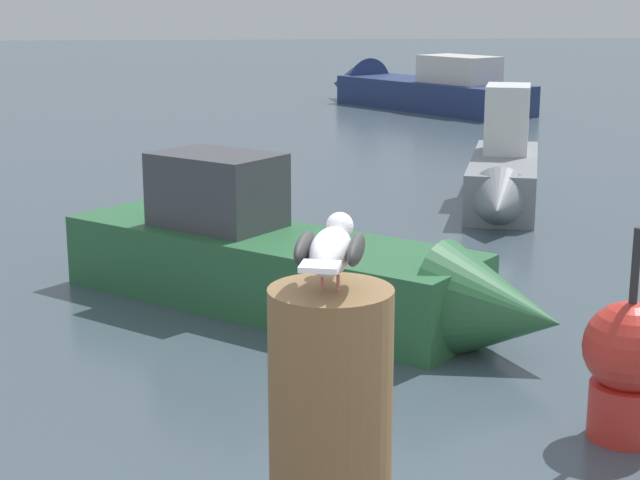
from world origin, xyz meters
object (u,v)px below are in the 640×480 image
Objects in this scene: boat_navy at (409,89)px; boat_green at (305,268)px; boat_grey at (503,173)px; channel_buoy at (628,365)px; mooring_post at (330,455)px; seagull at (331,249)px.

boat_green is at bearing -103.40° from boat_navy.
channel_buoy is at bearing -99.39° from boat_grey.
mooring_post is 2.04× the size of seagull.
boat_green is at bearing 123.72° from channel_buoy.
boat_green is (0.42, 6.02, -1.21)m from mooring_post.
seagull is 10.86m from boat_grey.
boat_grey is at bearing 72.10° from seagull.
mooring_post is at bearing -100.88° from boat_navy.
channel_buoy is at bearing 57.39° from mooring_post.
channel_buoy is at bearing 57.36° from seagull.
mooring_post is at bearing -93.99° from boat_green.
seagull reaches higher than boat_navy.
boat_green is at bearing 86.01° from mooring_post.
boat_navy is at bearing 85.46° from boat_grey.
boat_grey is 2.77× the size of channel_buoy.
boat_grey is (3.30, 10.21, -1.66)m from seagull.
boat_navy is at bearing 83.68° from channel_buoy.
boat_grey is 6.91m from channel_buoy.
mooring_post reaches higher than boat_green.
boat_navy reaches higher than boat_green.
boat_green is 5.09m from boat_grey.
boat_green is 0.68× the size of boat_navy.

